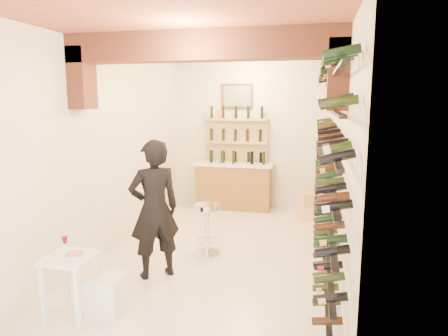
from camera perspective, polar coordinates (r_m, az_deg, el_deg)
name	(u,v)px	position (r m, az deg, el deg)	size (l,w,h in m)	color
ground	(220,252)	(6.53, -0.59, -11.76)	(6.00, 6.00, 0.00)	white
room_shell	(215,109)	(5.83, -1.21, 8.35)	(3.52, 6.02, 3.21)	white
wine_rack	(324,158)	(5.98, 13.83, 1.35)	(0.32, 5.70, 2.56)	black
back_counter	(234,185)	(8.92, 1.41, -2.34)	(1.70, 0.62, 1.29)	olive
back_shelving	(236,155)	(9.05, 1.72, 1.90)	(1.40, 0.31, 2.73)	tan
tasting_table	(70,267)	(4.79, -20.80, -12.90)	(0.50, 0.50, 0.88)	white
white_stool	(106,295)	(4.90, -16.24, -16.83)	(0.36, 0.36, 0.45)	white
person	(154,209)	(5.50, -9.77, -5.74)	(0.68, 0.45, 1.87)	black
chrome_barstool	(207,226)	(6.30, -2.40, -8.08)	(0.41, 0.41, 0.80)	silver
crate_lower	(312,212)	(8.37, 12.28, -6.07)	(0.50, 0.35, 0.30)	#E2B97C
crate_upper	(313,198)	(8.30, 12.35, -4.18)	(0.46, 0.31, 0.27)	#E2B97C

